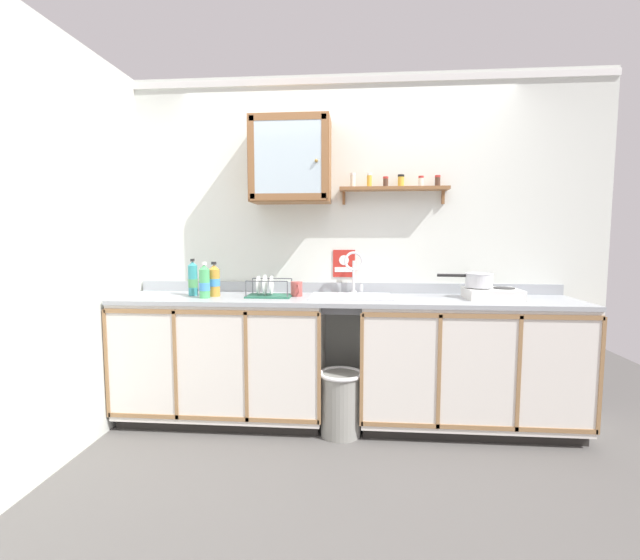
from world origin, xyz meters
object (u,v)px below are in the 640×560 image
Objects in this scene: trash_bin at (341,402)px; bottle_detergent_teal_0 at (193,279)px; wall_cabinet at (291,161)px; mug at (297,289)px; dish_rack at (268,292)px; sink at (351,299)px; hot_plate_stove at (492,293)px; warning_sign at (344,264)px; bottle_juice_amber_1 at (214,281)px; saucepan at (478,280)px; bottle_soda_green_2 at (205,282)px.

bottle_detergent_teal_0 is at bearing 169.23° from trash_bin.
wall_cabinet reaches higher than bottle_detergent_teal_0.
mug is (0.78, 0.02, -0.07)m from bottle_detergent_teal_0.
dish_rack is 0.72× the size of trash_bin.
mug is 0.95m from wall_cabinet.
mug is (-0.40, 0.01, 0.07)m from sink.
warning_sign is (-1.06, 0.26, 0.19)m from hot_plate_stove.
bottle_juice_amber_1 is 0.79× the size of dish_rack.
sink is 1.02m from bottle_juice_amber_1.
warning_sign reaches higher than bottle_detergent_teal_0.
hot_plate_stove is (1.00, -0.00, 0.05)m from sink.
bottle_juice_amber_1 is at bearing -164.44° from wall_cabinet.
warning_sign is (-0.97, 0.23, 0.10)m from saucepan.
warning_sign is at bearing 166.54° from saucepan.
sink is 0.41m from mug.
sink is at bearing 2.76° from bottle_juice_amber_1.
sink is 1.81× the size of dish_rack.
bottle_soda_green_2 is at bearing -172.16° from sink.
warning_sign is 0.47× the size of trash_bin.
dish_rack is at bearing 13.26° from bottle_soda_green_2.
mug reaches higher than hot_plate_stove.
sink is at bearing 74.24° from trash_bin.
bottle_detergent_teal_0 is 0.18m from bottle_juice_amber_1.
bottle_soda_green_2 is 0.80× the size of dish_rack.
wall_cabinet is at bearing 139.42° from trash_bin.
sink reaches higher than mug.
sink is at bearing 0.83° from bottle_detergent_teal_0.
bottle_soda_green_2 is 1.28m from trash_bin.
hot_plate_stove is at bearing -4.27° from wall_cabinet.
bottle_soda_green_2 is 2.06× the size of mug.
bottle_soda_green_2 is at bearing 175.05° from trash_bin.
saucepan is 2.09m from bottle_detergent_teal_0.
bottle_soda_green_2 is 1.10m from wall_cabinet.
hot_plate_stove is 2.18m from bottle_detergent_teal_0.
sink is 1.12m from wall_cabinet.
mug is (0.64, 0.15, -0.06)m from bottle_soda_green_2.
dish_rack is 0.99m from wall_cabinet.
hot_plate_stove is 0.59× the size of wall_cabinet.
saucepan is at bearing -3.57° from wall_cabinet.
trash_bin is (-0.97, -0.25, -0.84)m from saucepan.
wall_cabinet reaches higher than dish_rack.
wall_cabinet is (-0.05, 0.10, 0.95)m from mug.
hot_plate_stove is 1.61m from dish_rack.
dish_rack is at bearing -176.18° from sink.
bottle_soda_green_2 reaches higher than mug.
bottle_soda_green_2 is at bearing -43.58° from bottle_detergent_teal_0.
wall_cabinet is (-1.46, 0.11, 0.96)m from hot_plate_stove.
saucepan is 3.10× the size of mug.
sink reaches higher than hot_plate_stove.
bottle_detergent_teal_0 reaches higher than dish_rack.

